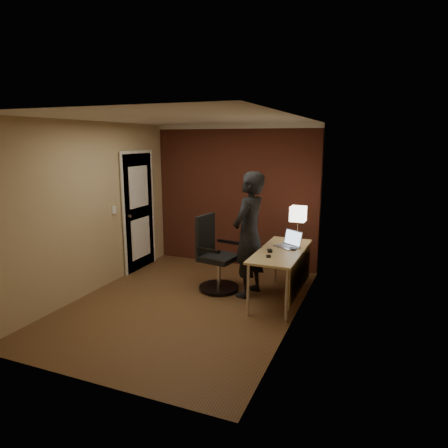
{
  "coord_description": "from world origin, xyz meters",
  "views": [
    {
      "loc": [
        2.45,
        -4.65,
        2.24
      ],
      "look_at": [
        0.35,
        0.55,
        1.05
      ],
      "focal_mm": 32.0,
      "sensor_mm": 36.0,
      "label": 1
    }
  ],
  "objects_px": {
    "desk_lamp": "(298,214)",
    "mouse": "(270,251)",
    "person": "(249,235)",
    "phone": "(269,256)",
    "wallet": "(293,249)",
    "laptop": "(290,242)",
    "office_chair": "(215,258)",
    "desk": "(286,259)"
  },
  "relations": [
    {
      "from": "laptop",
      "to": "office_chair",
      "type": "bearing_deg",
      "value": -169.44
    },
    {
      "from": "mouse",
      "to": "phone",
      "type": "relative_size",
      "value": 0.87
    },
    {
      "from": "desk_lamp",
      "to": "phone",
      "type": "xyz_separation_m",
      "value": [
        -0.18,
        -0.94,
        -0.41
      ]
    },
    {
      "from": "office_chair",
      "to": "laptop",
      "type": "bearing_deg",
      "value": 10.56
    },
    {
      "from": "desk_lamp",
      "to": "person",
      "type": "distance_m",
      "value": 0.84
    },
    {
      "from": "phone",
      "to": "office_chair",
      "type": "distance_m",
      "value": 1.05
    },
    {
      "from": "laptop",
      "to": "person",
      "type": "distance_m",
      "value": 0.6
    },
    {
      "from": "mouse",
      "to": "person",
      "type": "height_order",
      "value": "person"
    },
    {
      "from": "mouse",
      "to": "phone",
      "type": "xyz_separation_m",
      "value": [
        0.05,
        -0.23,
        -0.01
      ]
    },
    {
      "from": "desk",
      "to": "desk_lamp",
      "type": "distance_m",
      "value": 0.78
    },
    {
      "from": "office_chair",
      "to": "mouse",
      "type": "bearing_deg",
      "value": -10.8
    },
    {
      "from": "laptop",
      "to": "phone",
      "type": "distance_m",
      "value": 0.62
    },
    {
      "from": "mouse",
      "to": "person",
      "type": "distance_m",
      "value": 0.42
    },
    {
      "from": "desk",
      "to": "wallet",
      "type": "height_order",
      "value": "wallet"
    },
    {
      "from": "laptop",
      "to": "office_chair",
      "type": "xyz_separation_m",
      "value": [
        -1.09,
        -0.2,
        -0.3
      ]
    },
    {
      "from": "desk",
      "to": "person",
      "type": "height_order",
      "value": "person"
    },
    {
      "from": "laptop",
      "to": "wallet",
      "type": "distance_m",
      "value": 0.17
    },
    {
      "from": "person",
      "to": "desk",
      "type": "bearing_deg",
      "value": 99.12
    },
    {
      "from": "desk_lamp",
      "to": "mouse",
      "type": "distance_m",
      "value": 0.85
    },
    {
      "from": "phone",
      "to": "wallet",
      "type": "bearing_deg",
      "value": 48.9
    },
    {
      "from": "mouse",
      "to": "wallet",
      "type": "xyz_separation_m",
      "value": [
        0.27,
        0.24,
        -0.01
      ]
    },
    {
      "from": "desk",
      "to": "mouse",
      "type": "xyz_separation_m",
      "value": [
        -0.2,
        -0.16,
        0.14
      ]
    },
    {
      "from": "office_chair",
      "to": "phone",
      "type": "bearing_deg",
      "value": -22.94
    },
    {
      "from": "desk",
      "to": "person",
      "type": "bearing_deg",
      "value": 179.67
    },
    {
      "from": "desk",
      "to": "desk_lamp",
      "type": "xyz_separation_m",
      "value": [
        0.03,
        0.56,
        0.55
      ]
    },
    {
      "from": "desk_lamp",
      "to": "person",
      "type": "xyz_separation_m",
      "value": [
        -0.58,
        -0.56,
        -0.24
      ]
    },
    {
      "from": "desk",
      "to": "mouse",
      "type": "relative_size",
      "value": 15.0
    },
    {
      "from": "desk_lamp",
      "to": "office_chair",
      "type": "relative_size",
      "value": 0.48
    },
    {
      "from": "desk_lamp",
      "to": "office_chair",
      "type": "bearing_deg",
      "value": -154.12
    },
    {
      "from": "wallet",
      "to": "person",
      "type": "xyz_separation_m",
      "value": [
        -0.63,
        -0.08,
        0.16
      ]
    },
    {
      "from": "desk",
      "to": "person",
      "type": "relative_size",
      "value": 0.83
    },
    {
      "from": "desk_lamp",
      "to": "wallet",
      "type": "distance_m",
      "value": 0.63
    },
    {
      "from": "desk_lamp",
      "to": "office_chair",
      "type": "xyz_separation_m",
      "value": [
        -1.12,
        -0.54,
        -0.65
      ]
    },
    {
      "from": "laptop",
      "to": "wallet",
      "type": "relative_size",
      "value": 3.8
    },
    {
      "from": "desk",
      "to": "person",
      "type": "xyz_separation_m",
      "value": [
        -0.55,
        0.0,
        0.3
      ]
    },
    {
      "from": "desk_lamp",
      "to": "mouse",
      "type": "relative_size",
      "value": 5.35
    },
    {
      "from": "phone",
      "to": "wallet",
      "type": "height_order",
      "value": "wallet"
    },
    {
      "from": "mouse",
      "to": "wallet",
      "type": "relative_size",
      "value": 0.91
    },
    {
      "from": "desk",
      "to": "laptop",
      "type": "height_order",
      "value": "laptop"
    },
    {
      "from": "phone",
      "to": "person",
      "type": "height_order",
      "value": "person"
    },
    {
      "from": "laptop",
      "to": "phone",
      "type": "bearing_deg",
      "value": -103.4
    },
    {
      "from": "desk",
      "to": "person",
      "type": "distance_m",
      "value": 0.63
    }
  ]
}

